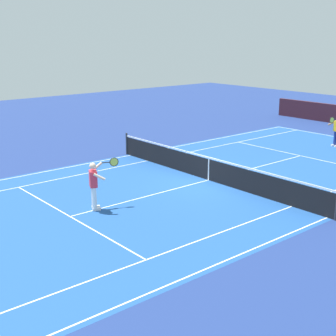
# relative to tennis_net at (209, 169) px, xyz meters

# --- Properties ---
(ground_plane) EXTENTS (60.00, 60.00, 0.00)m
(ground_plane) POSITION_rel_tennis_net_xyz_m (0.00, 0.00, -0.49)
(ground_plane) COLOR navy
(court_slab) EXTENTS (24.20, 11.40, 0.00)m
(court_slab) POSITION_rel_tennis_net_xyz_m (0.00, 0.00, -0.49)
(court_slab) COLOR #1E4C93
(court_slab) RESTS_ON ground_plane
(court_line_markings) EXTENTS (23.85, 11.05, 0.01)m
(court_line_markings) POSITION_rel_tennis_net_xyz_m (0.00, 0.00, -0.49)
(court_line_markings) COLOR white
(court_line_markings) RESTS_ON ground_plane
(tennis_net) EXTENTS (0.10, 11.70, 1.08)m
(tennis_net) POSITION_rel_tennis_net_xyz_m (0.00, 0.00, 0.00)
(tennis_net) COLOR #2D2D33
(tennis_net) RESTS_ON ground_plane
(tennis_player_near) EXTENTS (1.19, 0.75, 1.70)m
(tennis_player_near) POSITION_rel_tennis_net_xyz_m (5.39, -0.06, 0.44)
(tennis_player_near) COLOR white
(tennis_player_near) RESTS_ON ground_plane
(tennis_ball) EXTENTS (0.07, 0.07, 0.07)m
(tennis_ball) POSITION_rel_tennis_net_xyz_m (-1.77, 1.19, -0.46)
(tennis_ball) COLOR #CCE01E
(tennis_ball) RESTS_ON ground_plane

